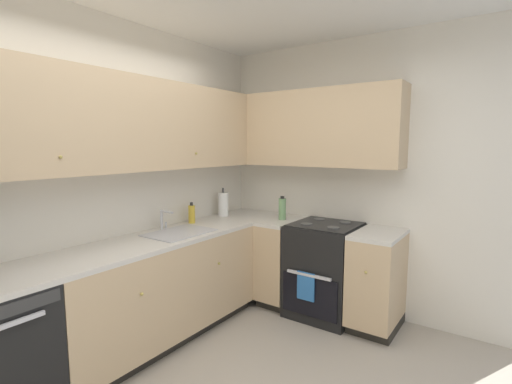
% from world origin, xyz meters
% --- Properties ---
extents(wall_back, '(4.04, 0.05, 2.67)m').
position_xyz_m(wall_back, '(0.00, 1.45, 1.33)').
color(wall_back, silver).
rests_on(wall_back, ground_plane).
extents(wall_right, '(0.05, 2.94, 2.67)m').
position_xyz_m(wall_right, '(1.99, 0.00, 1.33)').
color(wall_right, silver).
rests_on(wall_right, ground_plane).
extents(lower_cabinets_back, '(1.88, 0.62, 0.86)m').
position_xyz_m(lower_cabinets_back, '(0.43, 1.12, 0.43)').
color(lower_cabinets_back, tan).
rests_on(lower_cabinets_back, ground_plane).
extents(countertop_back, '(3.08, 0.60, 0.03)m').
position_xyz_m(countertop_back, '(0.43, 1.12, 0.87)').
color(countertop_back, beige).
rests_on(countertop_back, lower_cabinets_back).
extents(lower_cabinets_right, '(0.62, 1.34, 0.86)m').
position_xyz_m(lower_cabinets_right, '(1.67, 0.12, 0.43)').
color(lower_cabinets_right, tan).
rests_on(lower_cabinets_right, ground_plane).
extents(countertop_right, '(0.60, 1.34, 0.03)m').
position_xyz_m(countertop_right, '(1.67, 0.12, 0.87)').
color(countertop_right, beige).
rests_on(countertop_right, lower_cabinets_right).
extents(oven_range, '(0.68, 0.62, 1.04)m').
position_xyz_m(oven_range, '(1.69, 0.19, 0.45)').
color(oven_range, black).
rests_on(oven_range, ground_plane).
extents(upper_cabinets_back, '(2.76, 0.34, 0.74)m').
position_xyz_m(upper_cabinets_back, '(0.27, 1.26, 1.81)').
color(upper_cabinets_back, tan).
extents(upper_cabinets_right, '(0.32, 1.89, 0.74)m').
position_xyz_m(upper_cabinets_right, '(1.81, 0.48, 1.81)').
color(upper_cabinets_right, tan).
extents(sink, '(0.56, 0.40, 0.10)m').
position_xyz_m(sink, '(0.65, 1.09, 0.85)').
color(sink, '#B7B7BC').
rests_on(sink, countertop_back).
extents(faucet, '(0.07, 0.16, 0.18)m').
position_xyz_m(faucet, '(0.65, 1.30, 1.00)').
color(faucet, silver).
rests_on(faucet, countertop_back).
extents(soap_bottle, '(0.06, 0.06, 0.20)m').
position_xyz_m(soap_bottle, '(1.01, 1.30, 0.98)').
color(soap_bottle, gold).
rests_on(soap_bottle, countertop_back).
extents(paper_towel_roll, '(0.11, 0.11, 0.31)m').
position_xyz_m(paper_towel_roll, '(1.46, 1.28, 1.02)').
color(paper_towel_roll, white).
rests_on(paper_towel_roll, countertop_back).
extents(oil_bottle, '(0.07, 0.07, 0.24)m').
position_xyz_m(oil_bottle, '(1.67, 0.66, 1.00)').
color(oil_bottle, '#729E66').
rests_on(oil_bottle, countertop_right).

